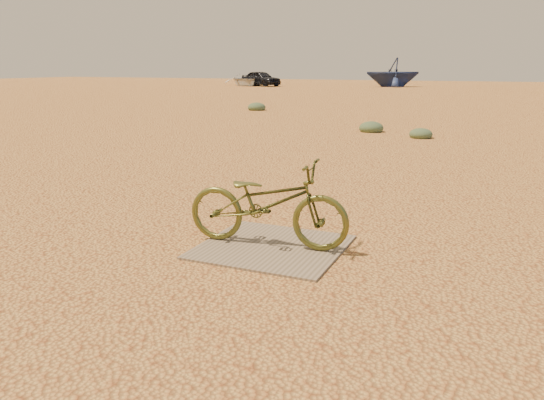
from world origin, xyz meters
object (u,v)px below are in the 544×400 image
at_px(plywood_board, 272,247).
at_px(boat_near_left, 246,80).
at_px(car, 261,78).
at_px(boat_far_left, 393,72).
at_px(bicycle, 267,203).

distance_m(plywood_board, boat_near_left, 43.17).
xyz_separation_m(plywood_board, car, (-17.57, 38.00, 0.64)).
relative_size(plywood_board, car, 0.36).
height_order(plywood_board, boat_near_left, boat_near_left).
bearing_deg(boat_far_left, boat_near_left, -109.73).
bearing_deg(plywood_board, boat_far_left, 99.49).
relative_size(bicycle, boat_far_left, 0.36).
bearing_deg(bicycle, car, 19.31).
bearing_deg(plywood_board, car, 114.82).
distance_m(plywood_board, car, 41.87).
bearing_deg(boat_far_left, car, -104.82).
bearing_deg(car, boat_far_left, -52.12).
height_order(plywood_board, boat_far_left, boat_far_left).
relative_size(car, boat_near_left, 0.77).
bearing_deg(boat_far_left, bicycle, -22.05).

